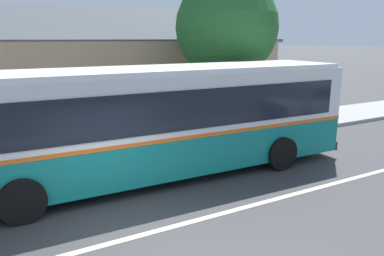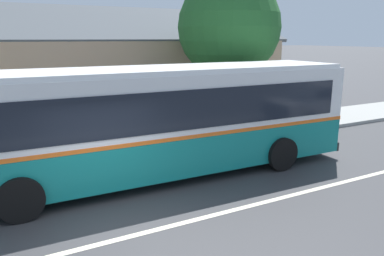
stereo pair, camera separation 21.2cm
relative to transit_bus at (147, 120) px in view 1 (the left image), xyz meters
The scene contains 7 objects.
ground_plane 3.72m from the transit_bus, 119.31° to the right, with size 300.00×300.00×0.00m, color #38383A.
sidewalk_far 3.84m from the transit_bus, 117.73° to the left, with size 60.00×3.00×0.15m, color #9E9E99.
lane_divider_stripe 3.71m from the transit_bus, 119.31° to the right, with size 60.00×0.16×0.01m, color beige.
community_building 10.48m from the transit_bus, 106.19° to the left, with size 25.95×8.64×6.43m.
transit_bus is the anchor object (origin of this frame).
street_tree_primary 6.81m from the transit_bus, 36.05° to the left, with size 4.17×4.17×6.34m.
bus_stop_sign 6.13m from the transit_bus, 19.95° to the left, with size 0.36×0.07×2.40m.
Camera 1 is at (-2.18, -6.39, 3.84)m, focal length 35.00 mm.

